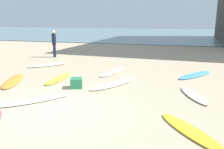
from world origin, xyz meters
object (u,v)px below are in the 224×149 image
(surfboard_3, at_px, (47,65))
(beachgoer_near, at_px, (54,42))
(surfboard_0, at_px, (190,131))
(surfboard_5, at_px, (195,75))
(surfboard_6, at_px, (194,95))
(surfboard_10, at_px, (113,72))
(surfboard_1, at_px, (32,100))
(beach_cooler, at_px, (76,83))
(surfboard_4, at_px, (13,81))
(surfboard_8, at_px, (59,78))
(surfboard_2, at_px, (113,84))

(surfboard_3, bearing_deg, beachgoer_near, -27.53)
(surfboard_0, height_order, surfboard_5, surfboard_5)
(surfboard_3, height_order, surfboard_6, surfboard_3)
(surfboard_6, bearing_deg, surfboard_10, 123.04)
(surfboard_1, xyz_separation_m, surfboard_5, (5.13, 5.14, -0.00))
(surfboard_10, bearing_deg, surfboard_0, -46.41)
(surfboard_0, bearing_deg, beach_cooler, 109.50)
(surfboard_4, height_order, surfboard_8, surfboard_4)
(surfboard_8, height_order, beach_cooler, beach_cooler)
(surfboard_6, xyz_separation_m, beach_cooler, (-4.23, -0.18, 0.14))
(surfboard_8, relative_size, beach_cooler, 4.66)
(surfboard_8, bearing_deg, surfboard_10, -137.37)
(surfboard_5, relative_size, beachgoer_near, 1.37)
(surfboard_5, height_order, surfboard_10, surfboard_10)
(surfboard_5, xyz_separation_m, surfboard_10, (-3.83, -0.48, 0.00))
(surfboard_0, xyz_separation_m, surfboard_1, (-4.75, 0.79, 0.00))
(surfboard_3, xyz_separation_m, beachgoer_near, (-1.17, 2.89, 0.98))
(surfboard_1, distance_m, surfboard_2, 3.20)
(surfboard_2, distance_m, surfboard_3, 5.38)
(surfboard_0, relative_size, surfboard_1, 0.91)
(surfboard_10, height_order, beach_cooler, beach_cooler)
(surfboard_0, distance_m, surfboard_3, 9.61)
(surfboard_10, bearing_deg, surfboard_3, -178.01)
(surfboard_2, xyz_separation_m, surfboard_3, (-4.61, 2.76, 0.00))
(surfboard_8, xyz_separation_m, beach_cooler, (1.27, -0.95, 0.14))
(surfboard_3, distance_m, beachgoer_near, 3.27)
(surfboard_2, distance_m, beachgoer_near, 8.15)
(surfboard_0, distance_m, surfboard_8, 6.40)
(surfboard_8, xyz_separation_m, beachgoer_near, (-3.28, 5.43, 0.98))
(surfboard_10, bearing_deg, beach_cooler, -90.67)
(surfboard_1, xyz_separation_m, surfboard_8, (-0.57, 2.77, 0.00))
(surfboard_6, bearing_deg, surfboard_2, 148.90)
(surfboard_1, relative_size, surfboard_4, 0.98)
(surfboard_1, bearing_deg, surfboard_8, -35.61)
(surfboard_6, bearing_deg, surfboard_8, 151.28)
(surfboard_2, bearing_deg, surfboard_5, -113.06)
(surfboard_0, distance_m, surfboard_2, 4.37)
(beach_cooler, bearing_deg, beachgoer_near, 125.49)
(surfboard_1, distance_m, surfboard_5, 7.26)
(surfboard_0, bearing_deg, surfboard_3, 102.90)
(surfboard_6, xyz_separation_m, surfboard_8, (-5.51, 0.77, -0.00))
(beachgoer_near, bearing_deg, surfboard_3, -172.12)
(surfboard_5, distance_m, surfboard_10, 3.86)
(surfboard_1, bearing_deg, beachgoer_near, -22.05)
(surfboard_3, distance_m, beach_cooler, 4.87)
(beachgoer_near, distance_m, beach_cooler, 7.89)
(surfboard_2, height_order, beach_cooler, beach_cooler)
(surfboard_6, distance_m, beach_cooler, 4.24)
(surfboard_6, height_order, beach_cooler, beach_cooler)
(surfboard_1, distance_m, surfboard_3, 5.95)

